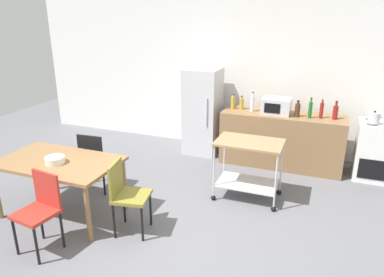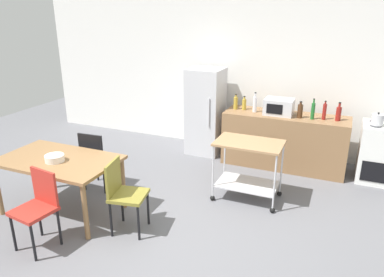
% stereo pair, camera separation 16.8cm
% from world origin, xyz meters
% --- Properties ---
extents(ground_plane, '(12.00, 12.00, 0.00)m').
position_xyz_m(ground_plane, '(0.00, 0.00, 0.00)').
color(ground_plane, slate).
extents(back_wall, '(8.40, 0.12, 2.90)m').
position_xyz_m(back_wall, '(0.00, 3.20, 1.45)').
color(back_wall, white).
rests_on(back_wall, ground_plane).
extents(kitchen_counter, '(2.00, 0.64, 0.90)m').
position_xyz_m(kitchen_counter, '(0.90, 2.60, 0.45)').
color(kitchen_counter, olive).
rests_on(kitchen_counter, ground_plane).
extents(dining_table, '(1.50, 0.90, 0.75)m').
position_xyz_m(dining_table, '(-1.50, -0.04, 0.67)').
color(dining_table, olive).
rests_on(dining_table, ground_plane).
extents(chair_red, '(0.45, 0.45, 0.89)m').
position_xyz_m(chair_red, '(-1.20, -0.72, 0.52)').
color(chair_red, '#B72D23').
rests_on(chair_red, ground_plane).
extents(chair_black, '(0.43, 0.43, 0.89)m').
position_xyz_m(chair_black, '(-1.46, 0.67, 0.52)').
color(chair_black, black).
rests_on(chair_black, ground_plane).
extents(chair_olive, '(0.47, 0.47, 0.89)m').
position_xyz_m(chair_olive, '(-0.51, -0.09, 0.52)').
color(chair_olive, olive).
rests_on(chair_olive, ground_plane).
extents(stove_oven, '(0.60, 0.61, 0.92)m').
position_xyz_m(stove_oven, '(2.35, 2.62, 0.45)').
color(stove_oven, white).
rests_on(stove_oven, ground_plane).
extents(refrigerator, '(0.60, 0.63, 1.55)m').
position_xyz_m(refrigerator, '(-0.55, 2.70, 0.78)').
color(refrigerator, silver).
rests_on(refrigerator, ground_plane).
extents(kitchen_cart, '(0.91, 0.57, 0.85)m').
position_xyz_m(kitchen_cart, '(0.64, 1.25, 0.57)').
color(kitchen_cart, '#A37A51').
rests_on(kitchen_cart, ground_plane).
extents(bottle_sparkling_water, '(0.07, 0.07, 0.26)m').
position_xyz_m(bottle_sparkling_water, '(0.03, 2.62, 1.01)').
color(bottle_sparkling_water, gold).
rests_on(bottle_sparkling_water, kitchen_counter).
extents(bottle_sesame_oil, '(0.07, 0.07, 0.23)m').
position_xyz_m(bottle_sesame_oil, '(0.17, 2.65, 1.00)').
color(bottle_sesame_oil, gold).
rests_on(bottle_sesame_oil, kitchen_counter).
extents(bottle_vinegar, '(0.07, 0.07, 0.33)m').
position_xyz_m(bottle_vinegar, '(0.38, 2.57, 1.04)').
color(bottle_vinegar, silver).
rests_on(bottle_vinegar, kitchen_counter).
extents(microwave, '(0.46, 0.35, 0.26)m').
position_xyz_m(microwave, '(0.78, 2.57, 1.03)').
color(microwave, silver).
rests_on(microwave, kitchen_counter).
extents(bottle_soda, '(0.08, 0.08, 0.27)m').
position_xyz_m(bottle_soda, '(1.12, 2.51, 1.01)').
color(bottle_soda, '#4C2D19').
rests_on(bottle_soda, kitchen_counter).
extents(bottle_hot_sauce, '(0.06, 0.06, 0.33)m').
position_xyz_m(bottle_hot_sauce, '(1.31, 2.52, 1.04)').
color(bottle_hot_sauce, '#1E6628').
rests_on(bottle_hot_sauce, kitchen_counter).
extents(bottle_wine, '(0.06, 0.06, 0.30)m').
position_xyz_m(bottle_wine, '(1.48, 2.56, 1.03)').
color(bottle_wine, maroon).
rests_on(bottle_wine, kitchen_counter).
extents(bottle_olive_oil, '(0.08, 0.08, 0.29)m').
position_xyz_m(bottle_olive_oil, '(1.69, 2.59, 1.02)').
color(bottle_olive_oil, maroon).
rests_on(bottle_olive_oil, kitchen_counter).
extents(fruit_bowl, '(0.24, 0.24, 0.08)m').
position_xyz_m(fruit_bowl, '(-1.47, -0.12, 0.79)').
color(fruit_bowl, white).
rests_on(fruit_bowl, dining_table).
extents(kettle, '(0.24, 0.17, 0.19)m').
position_xyz_m(kettle, '(2.23, 2.52, 1.00)').
color(kettle, silver).
rests_on(kettle, stove_oven).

